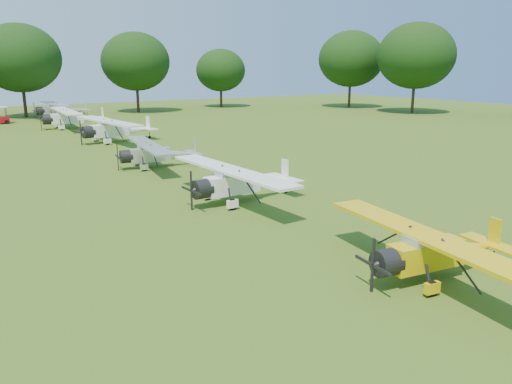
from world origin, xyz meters
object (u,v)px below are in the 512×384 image
(aircraft_3, at_px, (240,180))
(aircraft_6, at_px, (72,117))
(aircraft_7, at_px, (60,109))
(aircraft_2, at_px, (436,249))
(aircraft_5, at_px, (115,128))
(aircraft_4, at_px, (156,152))

(aircraft_3, height_order, aircraft_6, aircraft_6)
(aircraft_3, xyz_separation_m, aircraft_7, (1.88, 51.36, 0.17))
(aircraft_2, distance_m, aircraft_5, 37.32)
(aircraft_4, bearing_deg, aircraft_3, -80.94)
(aircraft_3, relative_size, aircraft_4, 1.07)
(aircraft_4, xyz_separation_m, aircraft_5, (1.45, 13.87, 0.25))
(aircraft_5, bearing_deg, aircraft_6, 87.00)
(aircraft_3, bearing_deg, aircraft_5, 84.74)
(aircraft_2, height_order, aircraft_4, aircraft_4)
(aircraft_5, bearing_deg, aircraft_4, -102.59)
(aircraft_5, relative_size, aircraft_6, 0.99)
(aircraft_2, bearing_deg, aircraft_6, 98.15)
(aircraft_3, bearing_deg, aircraft_2, -90.49)
(aircraft_4, height_order, aircraft_7, aircraft_7)
(aircraft_4, distance_m, aircraft_7, 40.14)
(aircraft_2, relative_size, aircraft_6, 0.78)
(aircraft_3, relative_size, aircraft_7, 0.87)
(aircraft_7, bearing_deg, aircraft_6, -97.28)
(aircraft_7, bearing_deg, aircraft_4, -93.72)
(aircraft_6, bearing_deg, aircraft_3, -87.74)
(aircraft_2, bearing_deg, aircraft_7, 96.85)
(aircraft_4, distance_m, aircraft_5, 13.94)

